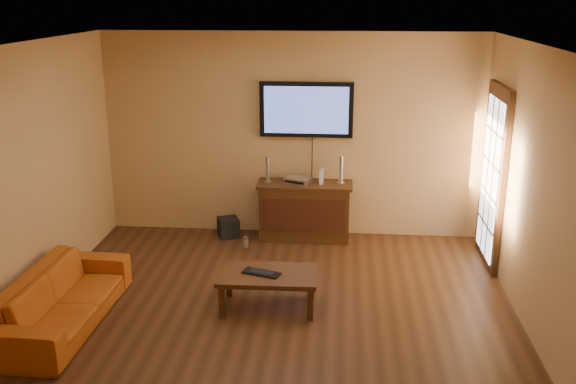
# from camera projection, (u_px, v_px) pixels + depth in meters

# --- Properties ---
(ground_plane) EXTENTS (5.00, 5.00, 0.00)m
(ground_plane) POSITION_uv_depth(u_px,v_px,m) (272.00, 319.00, 6.50)
(ground_plane) COLOR #371F0F
(ground_plane) RESTS_ON ground
(room_walls) EXTENTS (5.00, 5.00, 5.00)m
(room_walls) POSITION_uv_depth(u_px,v_px,m) (277.00, 142.00, 6.59)
(room_walls) COLOR tan
(room_walls) RESTS_ON ground
(french_door) EXTENTS (0.07, 1.02, 2.22)m
(french_door) POSITION_uv_depth(u_px,v_px,m) (493.00, 179.00, 7.60)
(french_door) COLOR #381F0C
(french_door) RESTS_ON ground
(media_console) EXTENTS (1.24, 0.47, 0.77)m
(media_console) POSITION_uv_depth(u_px,v_px,m) (305.00, 211.00, 8.51)
(media_console) COLOR #381F0C
(media_console) RESTS_ON ground
(television) EXTENTS (1.22, 0.08, 0.72)m
(television) POSITION_uv_depth(u_px,v_px,m) (306.00, 110.00, 8.31)
(television) COLOR black
(television) RESTS_ON ground
(coffee_table) EXTENTS (1.03, 0.63, 0.39)m
(coffee_table) POSITION_uv_depth(u_px,v_px,m) (268.00, 278.00, 6.63)
(coffee_table) COLOR #381F0C
(coffee_table) RESTS_ON ground
(sofa) EXTENTS (0.58, 1.89, 0.74)m
(sofa) POSITION_uv_depth(u_px,v_px,m) (62.00, 290.00, 6.29)
(sofa) COLOR #AB4D13
(sofa) RESTS_ON ground
(speaker_left) EXTENTS (0.09, 0.09, 0.34)m
(speaker_left) POSITION_uv_depth(u_px,v_px,m) (268.00, 171.00, 8.40)
(speaker_left) COLOR silver
(speaker_left) RESTS_ON media_console
(speaker_right) EXTENTS (0.10, 0.10, 0.37)m
(speaker_right) POSITION_uv_depth(u_px,v_px,m) (341.00, 171.00, 8.35)
(speaker_right) COLOR silver
(speaker_right) RESTS_ON media_console
(av_receiver) EXTENTS (0.38, 0.33, 0.07)m
(av_receiver) POSITION_uv_depth(u_px,v_px,m) (298.00, 180.00, 8.40)
(av_receiver) COLOR silver
(av_receiver) RESTS_ON media_console
(game_console) EXTENTS (0.05, 0.14, 0.19)m
(game_console) POSITION_uv_depth(u_px,v_px,m) (322.00, 176.00, 8.36)
(game_console) COLOR white
(game_console) RESTS_ON media_console
(subwoofer) EXTENTS (0.34, 0.34, 0.26)m
(subwoofer) POSITION_uv_depth(u_px,v_px,m) (228.00, 227.00, 8.65)
(subwoofer) COLOR black
(subwoofer) RESTS_ON ground
(bottle) EXTENTS (0.06, 0.06, 0.19)m
(bottle) POSITION_uv_depth(u_px,v_px,m) (245.00, 243.00, 8.23)
(bottle) COLOR white
(bottle) RESTS_ON ground
(keyboard) EXTENTS (0.42, 0.27, 0.02)m
(keyboard) POSITION_uv_depth(u_px,v_px,m) (261.00, 273.00, 6.59)
(keyboard) COLOR black
(keyboard) RESTS_ON coffee_table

